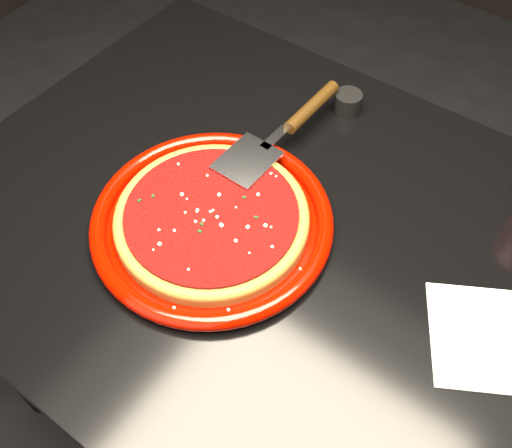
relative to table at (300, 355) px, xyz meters
The scene contains 11 objects.
floor 0.38m from the table, ahead, with size 4.00×4.00×0.01m, color black.
table is the anchor object (origin of this frame).
plate 0.42m from the table, 159.79° to the right, with size 0.37×0.37×0.03m, color #6F0600.
pizza_crust 0.42m from the table, 159.79° to the right, with size 0.29×0.29×0.01m, color brown.
pizza_crust_rim 0.43m from the table, 159.79° to the right, with size 0.29×0.29×0.02m, color brown.
pizza_sauce 0.44m from the table, 159.79° to the right, with size 0.26×0.26×0.01m, color maroon.
parmesan_dusting 0.44m from the table, 159.79° to the right, with size 0.25×0.25×0.01m, color #F9F1C7, non-canonical shape.
basil_flecks 0.44m from the table, 159.79° to the right, with size 0.23×0.23×0.00m, color black, non-canonical shape.
pizza_server 0.47m from the table, 138.05° to the left, with size 0.09×0.33×0.02m, color silver, non-canonical shape.
napkin_a 0.46m from the table, ahead, with size 0.15×0.15×0.00m, color silver.
ramekin 0.50m from the table, 112.05° to the left, with size 0.05×0.05×0.04m, color black.
Camera 1 is at (0.21, -0.44, 1.45)m, focal length 40.00 mm.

